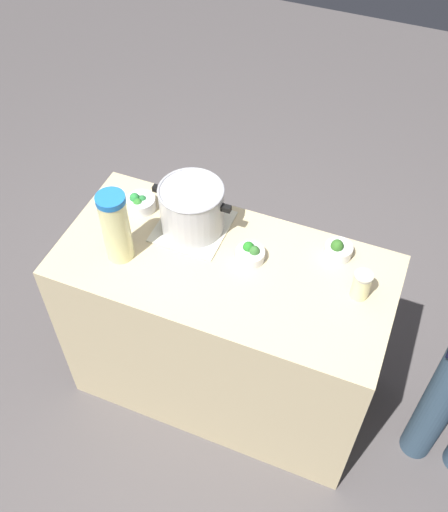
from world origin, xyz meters
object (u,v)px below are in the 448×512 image
(broccoli_bowl_back, at_px, (338,250))
(mason_jar, at_px, (361,285))
(lemonade_pitcher, at_px, (116,227))
(broccoli_bowl_front, at_px, (141,203))
(cooking_pot, at_px, (192,208))
(broccoli_bowl_center, at_px, (250,254))

(broccoli_bowl_back, bearing_deg, mason_jar, -51.95)
(lemonade_pitcher, xyz_separation_m, broccoli_bowl_front, (-0.05, 0.26, -0.13))
(broccoli_bowl_front, bearing_deg, cooking_pot, -4.38)
(cooking_pot, distance_m, broccoli_bowl_back, 0.60)
(cooking_pot, xyz_separation_m, mason_jar, (0.72, -0.09, -0.05))
(lemonade_pitcher, distance_m, broccoli_bowl_center, 0.53)
(broccoli_bowl_back, bearing_deg, broccoli_bowl_front, -176.18)
(lemonade_pitcher, relative_size, broccoli_bowl_front, 2.58)
(broccoli_bowl_front, distance_m, broccoli_bowl_back, 0.84)
(mason_jar, height_order, broccoli_bowl_front, mason_jar)
(cooking_pot, relative_size, mason_jar, 2.82)
(lemonade_pitcher, bearing_deg, broccoli_bowl_back, 21.80)
(broccoli_bowl_front, bearing_deg, broccoli_bowl_center, -9.50)
(broccoli_bowl_front, bearing_deg, broccoli_bowl_back, 3.82)
(broccoli_bowl_center, distance_m, broccoli_bowl_back, 0.35)
(broccoli_bowl_back, bearing_deg, lemonade_pitcher, -158.20)
(broccoli_bowl_front, relative_size, broccoli_bowl_center, 1.05)
(lemonade_pitcher, xyz_separation_m, broccoli_bowl_center, (0.48, 0.17, -0.13))
(broccoli_bowl_center, xyz_separation_m, broccoli_bowl_back, (0.31, 0.14, 0.01))
(cooking_pot, xyz_separation_m, broccoli_bowl_back, (0.59, 0.08, -0.08))
(broccoli_bowl_back, bearing_deg, cooking_pot, -172.76)
(mason_jar, height_order, broccoli_bowl_center, mason_jar)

